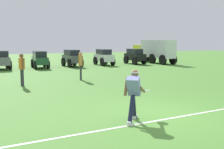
{
  "coord_description": "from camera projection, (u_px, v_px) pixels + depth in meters",
  "views": [
    {
      "loc": [
        -4.58,
        -6.87,
        2.2
      ],
      "look_at": [
        -0.33,
        2.81,
        0.9
      ],
      "focal_mm": 45.0,
      "sensor_mm": 36.0,
      "label": 1
    }
  ],
  "objects": [
    {
      "name": "parked_car_slot_g",
      "position": [
        135.0,
        56.0,
        25.88
      ],
      "size": [
        1.28,
        2.4,
        1.4
      ],
      "color": "black",
      "rests_on": "ground_plane"
    },
    {
      "name": "parked_car_slot_e",
      "position": [
        72.0,
        58.0,
        23.34
      ],
      "size": [
        1.34,
        2.42,
        1.4
      ],
      "color": "#474C51",
      "rests_on": "ground_plane"
    },
    {
      "name": "frisbee_thrower",
      "position": [
        134.0,
        92.0,
        7.64
      ],
      "size": [
        0.94,
        0.79,
        1.39
      ],
      "color": "#191E38",
      "rests_on": "ground_plane"
    },
    {
      "name": "frisbee_in_flight",
      "position": [
        145.0,
        91.0,
        8.17
      ],
      "size": [
        0.32,
        0.32,
        0.07
      ],
      "color": "white"
    },
    {
      "name": "parked_car_slot_c",
      "position": [
        1.0,
        60.0,
        21.07
      ],
      "size": [
        1.33,
        2.42,
        1.4
      ],
      "color": "slate",
      "rests_on": "ground_plane"
    },
    {
      "name": "box_truck",
      "position": [
        154.0,
        50.0,
        27.15
      ],
      "size": [
        1.58,
        5.94,
        2.2
      ],
      "color": "yellow",
      "rests_on": "ground_plane"
    },
    {
      "name": "field_line_paint",
      "position": [
        169.0,
        118.0,
        7.91
      ],
      "size": [
        19.86,
        1.95,
        0.01
      ],
      "primitive_type": "cube",
      "rotation": [
        0.0,
        0.0,
        0.09
      ],
      "color": "white",
      "rests_on": "ground_plane"
    },
    {
      "name": "parked_car_slot_f",
      "position": [
        104.0,
        57.0,
        24.69
      ],
      "size": [
        1.23,
        2.38,
        1.4
      ],
      "color": "silver",
      "rests_on": "ground_plane"
    },
    {
      "name": "ground_plane",
      "position": [
        160.0,
        115.0,
        8.34
      ],
      "size": [
        80.0,
        80.0,
        0.0
      ],
      "primitive_type": "plane",
      "color": "#4C8431"
    },
    {
      "name": "teammate_midfield",
      "position": [
        81.0,
        63.0,
        15.4
      ],
      "size": [
        0.29,
        0.49,
        1.56
      ],
      "color": "#33333D",
      "rests_on": "ground_plane"
    },
    {
      "name": "teammate_near_sideline",
      "position": [
        22.0,
        67.0,
        13.42
      ],
      "size": [
        0.26,
        0.5,
        1.56
      ],
      "color": "#33333D",
      "rests_on": "ground_plane"
    },
    {
      "name": "parked_car_slot_d",
      "position": [
        40.0,
        59.0,
        22.07
      ],
      "size": [
        1.17,
        2.41,
        1.34
      ],
      "color": "#235133",
      "rests_on": "ground_plane"
    }
  ]
}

